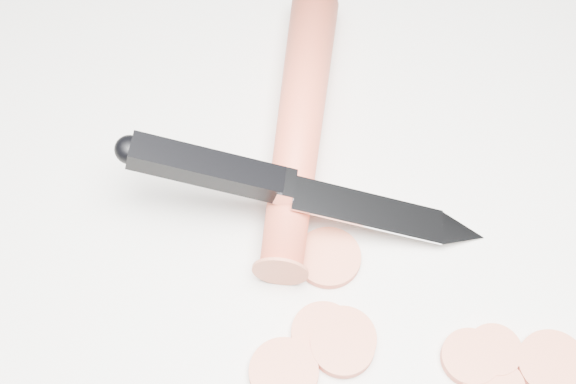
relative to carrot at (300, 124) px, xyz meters
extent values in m
plane|color=silver|center=(0.02, -0.11, -0.02)|extent=(2.40, 2.40, 0.00)
cylinder|color=#DD462B|center=(0.00, 0.00, 0.00)|extent=(0.10, 0.21, 0.03)
cylinder|color=#CA6241|center=(-0.05, -0.16, -0.01)|extent=(0.04, 0.04, 0.01)
cylinder|color=#CA6241|center=(-0.01, -0.15, -0.01)|extent=(0.04, 0.04, 0.01)
cylinder|color=#CA6241|center=(-0.02, -0.14, -0.01)|extent=(0.04, 0.04, 0.01)
cylinder|color=#CA6241|center=(0.07, -0.17, -0.01)|extent=(0.03, 0.03, 0.01)
cylinder|color=#CA6241|center=(0.00, -0.09, -0.01)|extent=(0.04, 0.04, 0.01)
cylinder|color=#CA6241|center=(0.06, -0.18, -0.01)|extent=(0.03, 0.03, 0.01)
cylinder|color=#CA6241|center=(-0.01, -0.15, -0.01)|extent=(0.04, 0.04, 0.01)
cylinder|color=#CA6241|center=(0.10, -0.19, -0.01)|extent=(0.04, 0.04, 0.01)
camera|label=1|loc=(-0.08, -0.30, 0.43)|focal=50.00mm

